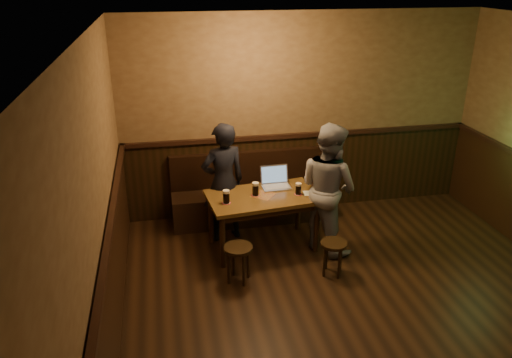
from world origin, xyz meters
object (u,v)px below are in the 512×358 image
at_px(stool_right, 333,249).
at_px(person_suit, 223,182).
at_px(pub_table, 263,202).
at_px(laptop, 275,181).
at_px(pint_mid, 256,189).
at_px(pint_right, 298,189).
at_px(person_grey, 328,188).
at_px(bench, 251,198).
at_px(stool_left, 238,254).
at_px(pint_left, 226,197).

xyz_separation_m(stool_right, person_suit, (-1.11, 1.10, 0.45)).
relative_size(pub_table, person_suit, 0.91).
bearing_deg(laptop, pub_table, -131.74).
bearing_deg(pint_mid, pub_table, -7.92).
relative_size(pub_table, pint_mid, 8.30).
height_order(pub_table, person_suit, person_suit).
bearing_deg(pub_table, pint_mid, 165.87).
relative_size(pint_right, person_grey, 0.09).
bearing_deg(pint_right, pub_table, 172.11).
distance_m(bench, person_grey, 1.32).
bearing_deg(person_grey, pub_table, 52.11).
relative_size(person_suit, person_grey, 0.96).
relative_size(pub_table, stool_right, 3.43).
height_order(pub_table, pint_right, pint_right).
distance_m(stool_right, laptop, 1.19).
distance_m(stool_left, pint_left, 0.72).
distance_m(pint_right, person_suit, 0.96).
distance_m(pub_table, pint_right, 0.46).
xyz_separation_m(pub_table, stool_left, (-0.43, -0.68, -0.28)).
distance_m(pint_right, laptop, 0.37).
xyz_separation_m(pint_left, laptop, (0.68, 0.38, -0.02)).
distance_m(pub_table, person_suit, 0.58).
bearing_deg(pint_mid, bench, 83.24).
xyz_separation_m(bench, pint_right, (0.43, -0.86, 0.49)).
distance_m(stool_right, pint_right, 0.87).
height_order(stool_left, pint_mid, pint_mid).
relative_size(stool_left, pint_mid, 2.57).
height_order(person_suit, person_grey, person_grey).
height_order(pint_right, laptop, laptop).
height_order(stool_right, pint_left, pint_left).
xyz_separation_m(pint_right, laptop, (-0.22, 0.30, -0.01)).
bearing_deg(stool_left, stool_right, -3.89).
height_order(stool_left, person_grey, person_grey).
xyz_separation_m(stool_right, pint_mid, (-0.76, 0.77, 0.48)).
xyz_separation_m(pint_mid, person_suit, (-0.35, 0.33, -0.02)).
xyz_separation_m(stool_left, pint_left, (-0.05, 0.55, 0.45)).
xyz_separation_m(pub_table, pint_right, (0.43, -0.06, 0.17)).
distance_m(bench, stool_left, 1.54).
xyz_separation_m(pub_table, laptop, (0.21, 0.24, 0.16)).
bearing_deg(person_suit, bench, -148.10).
relative_size(stool_right, pint_mid, 2.42).
bearing_deg(stool_right, person_grey, 79.24).
distance_m(bench, pint_right, 1.08).
bearing_deg(pint_mid, stool_left, -115.65).
bearing_deg(pint_left, person_suit, 86.34).
distance_m(pub_table, stool_left, 0.85).
height_order(pint_right, person_grey, person_grey).
distance_m(stool_left, stool_right, 1.09).
bearing_deg(stool_right, laptop, 114.38).
bearing_deg(pint_left, bench, 63.04).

